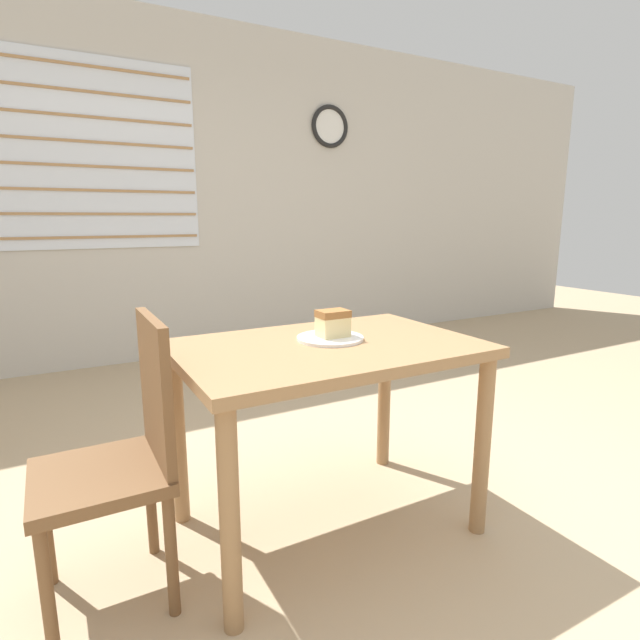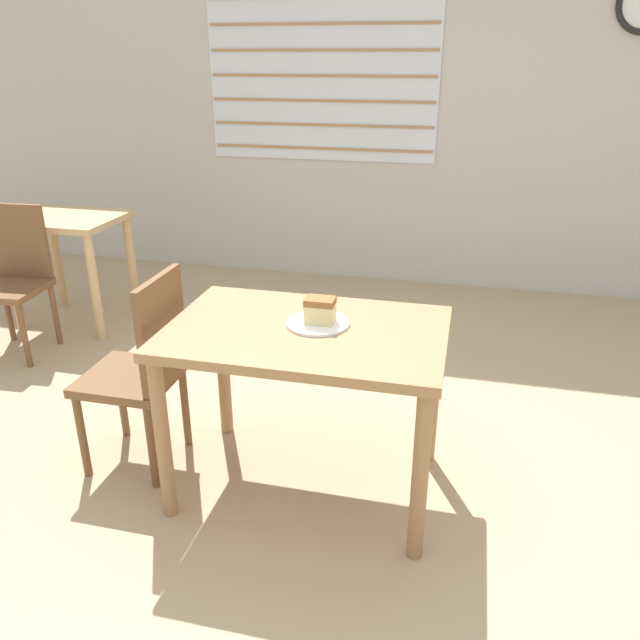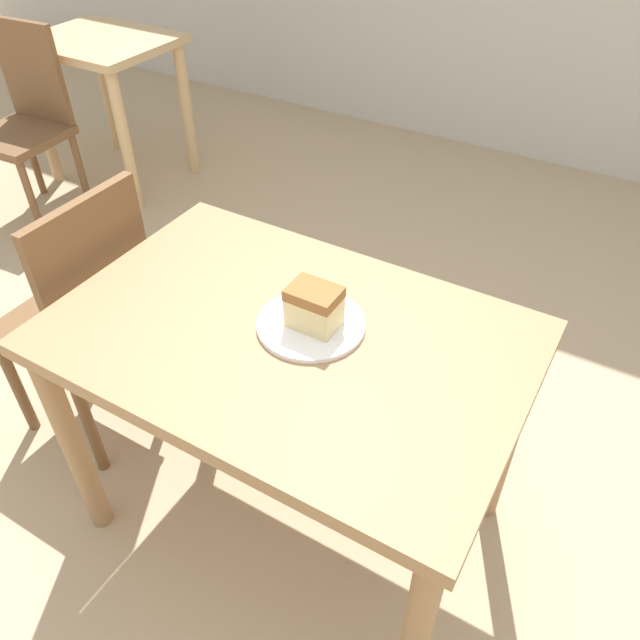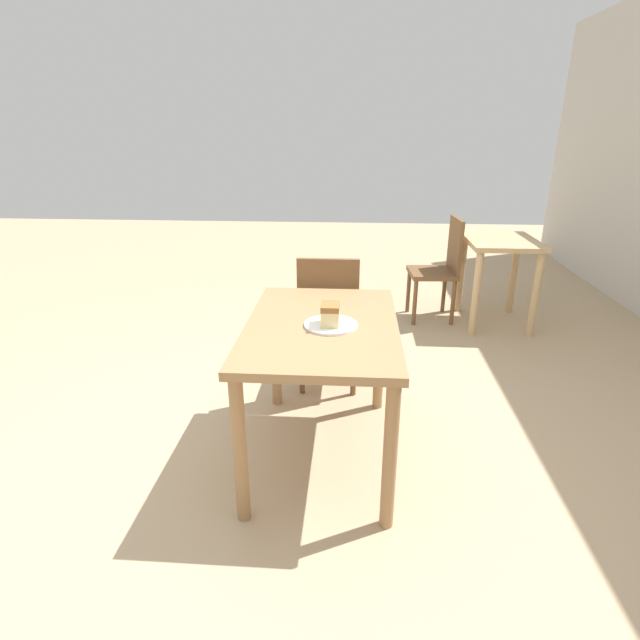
% 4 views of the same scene
% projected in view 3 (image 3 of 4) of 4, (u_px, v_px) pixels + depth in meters
% --- Properties ---
extents(ground_plane, '(14.00, 14.00, 0.00)m').
position_uv_depth(ground_plane, '(283.00, 594.00, 1.72)').
color(ground_plane, tan).
extents(dining_table_near, '(1.09, 0.73, 0.75)m').
position_uv_depth(dining_table_near, '(289.00, 366.00, 1.50)').
color(dining_table_near, '#9E754C').
rests_on(dining_table_near, ground_plane).
extents(dining_table_far, '(0.70, 0.57, 0.75)m').
position_uv_depth(dining_table_far, '(106.00, 72.00, 3.21)').
color(dining_table_far, tan).
rests_on(dining_table_far, ground_plane).
extents(chair_near_window, '(0.39, 0.39, 0.91)m').
position_uv_depth(chair_near_window, '(85.00, 315.00, 1.87)').
color(chair_near_window, brown).
rests_on(chair_near_window, ground_plane).
extents(chair_far_corner, '(0.42, 0.42, 0.91)m').
position_uv_depth(chair_far_corner, '(26.00, 119.00, 2.99)').
color(chair_far_corner, brown).
rests_on(chair_far_corner, ground_plane).
extents(plate, '(0.25, 0.25, 0.01)m').
position_uv_depth(plate, '(311.00, 324.00, 1.44)').
color(plate, white).
rests_on(plate, dining_table_near).
extents(cake_slice, '(0.12, 0.09, 0.10)m').
position_uv_depth(cake_slice, '(314.00, 307.00, 1.40)').
color(cake_slice, beige).
rests_on(cake_slice, plate).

